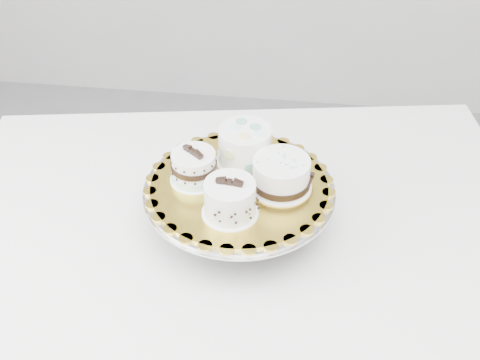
# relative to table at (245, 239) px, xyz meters

# --- Properties ---
(table) EXTENTS (1.38, 1.03, 0.75)m
(table) POSITION_rel_table_xyz_m (0.00, 0.00, 0.00)
(table) COLOR white
(table) RESTS_ON floor
(cake_stand) EXTENTS (0.39, 0.39, 0.11)m
(cake_stand) POSITION_rel_table_xyz_m (-0.01, -0.03, 0.15)
(cake_stand) COLOR gray
(cake_stand) RESTS_ON table
(cake_board) EXTENTS (0.39, 0.39, 0.01)m
(cake_board) POSITION_rel_table_xyz_m (-0.01, -0.03, 0.18)
(cake_board) COLOR gold
(cake_board) RESTS_ON cake_stand
(cake_swirl) EXTENTS (0.11, 0.11, 0.09)m
(cake_swirl) POSITION_rel_table_xyz_m (-0.02, -0.11, 0.22)
(cake_swirl) COLOR white
(cake_swirl) RESTS_ON cake_board
(cake_banded) EXTENTS (0.12, 0.12, 0.08)m
(cake_banded) POSITION_rel_table_xyz_m (-0.10, -0.02, 0.21)
(cake_banded) COLOR white
(cake_banded) RESTS_ON cake_board
(cake_dots) EXTENTS (0.14, 0.14, 0.08)m
(cake_dots) POSITION_rel_table_xyz_m (-0.01, 0.05, 0.22)
(cake_dots) COLOR white
(cake_dots) RESTS_ON cake_board
(cake_ribbon) EXTENTS (0.14, 0.14, 0.07)m
(cake_ribbon) POSITION_rel_table_xyz_m (0.07, -0.02, 0.21)
(cake_ribbon) COLOR white
(cake_ribbon) RESTS_ON cake_board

